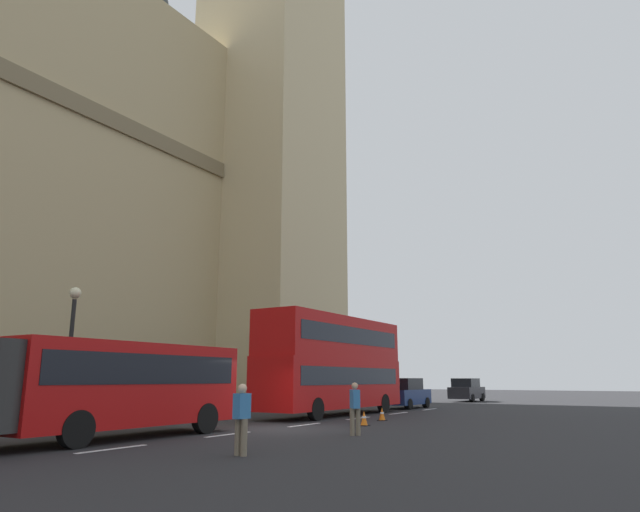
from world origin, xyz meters
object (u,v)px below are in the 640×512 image
at_px(traffic_cone_west, 364,418).
at_px(double_decker_bus, 333,361).
at_px(clock_tower, 273,15).
at_px(sedan_trailing, 467,390).
at_px(street_lamp, 70,345).
at_px(sedan_lead, 405,393).
at_px(pedestrian_by_kerb, 355,407).
at_px(traffic_cone_middle, 382,414).
at_px(pedestrian_near_cones, 242,416).

bearing_deg(traffic_cone_west, double_decker_bus, 41.32).
relative_size(clock_tower, double_decker_bus, 6.28).
xyz_separation_m(clock_tower, traffic_cone_west, (-17.43, -18.18, -35.68)).
xyz_separation_m(sedan_trailing, street_lamp, (-33.20, 4.75, 2.14)).
xyz_separation_m(sedan_lead, street_lamp, (-20.49, 4.76, 2.14)).
bearing_deg(double_decker_bus, street_lamp, 159.42).
height_order(street_lamp, pedestrian_by_kerb, street_lamp).
height_order(clock_tower, traffic_cone_west, clock_tower).
bearing_deg(pedestrian_by_kerb, traffic_cone_middle, 18.27).
relative_size(clock_tower, street_lamp, 12.97).
relative_size(traffic_cone_west, traffic_cone_middle, 1.00).
bearing_deg(pedestrian_by_kerb, street_lamp, 109.31).
distance_m(pedestrian_near_cones, pedestrian_by_kerb, 5.76).
bearing_deg(sedan_lead, sedan_trailing, 0.02).
relative_size(clock_tower, sedan_lead, 15.53).
xyz_separation_m(double_decker_bus, traffic_cone_west, (-4.77, -4.19, -2.43)).
bearing_deg(clock_tower, double_decker_bus, -132.14).
height_order(double_decker_bus, sedan_trailing, double_decker_bus).
bearing_deg(double_decker_bus, traffic_cone_west, -138.68).
relative_size(street_lamp, pedestrian_near_cones, 3.12).
distance_m(double_decker_bus, sedan_lead, 8.69).
bearing_deg(clock_tower, pedestrian_by_kerb, -136.86).
bearing_deg(pedestrian_near_cones, street_lamp, 78.03).
xyz_separation_m(sedan_trailing, pedestrian_by_kerb, (-29.61, -5.50, -0.00)).
distance_m(traffic_cone_middle, street_lamp, 13.25).
bearing_deg(sedan_lead, clock_tower, 73.72).
distance_m(sedan_trailing, pedestrian_near_cones, 35.79).
bearing_deg(traffic_cone_west, street_lamp, 129.71).
relative_size(sedan_trailing, pedestrian_near_cones, 2.60).
distance_m(traffic_cone_west, traffic_cone_middle, 2.95).
xyz_separation_m(traffic_cone_west, traffic_cone_middle, (2.89, 0.60, 0.00)).
height_order(sedan_lead, pedestrian_by_kerb, sedan_lead).
bearing_deg(pedestrian_near_cones, traffic_cone_middle, 9.80).
xyz_separation_m(traffic_cone_west, street_lamp, (-7.22, 8.70, 2.77)).
bearing_deg(double_decker_bus, sedan_lead, -1.69).
distance_m(clock_tower, sedan_trailing, 38.78).
distance_m(traffic_cone_west, street_lamp, 11.64).
bearing_deg(pedestrian_by_kerb, clock_tower, 43.14).
bearing_deg(sedan_lead, double_decker_bus, 178.31).
xyz_separation_m(sedan_trailing, traffic_cone_middle, (-23.09, -3.35, -0.63)).
relative_size(sedan_lead, pedestrian_near_cones, 2.60).
xyz_separation_m(double_decker_bus, sedan_trailing, (21.21, -0.25, -1.80)).
bearing_deg(street_lamp, double_decker_bus, -20.58).
height_order(traffic_cone_middle, pedestrian_near_cones, pedestrian_near_cones).
bearing_deg(street_lamp, clock_tower, 21.04).
relative_size(sedan_trailing, pedestrian_by_kerb, 2.60).
bearing_deg(pedestrian_near_cones, pedestrian_by_kerb, -0.30).
bearing_deg(traffic_cone_middle, traffic_cone_west, -168.30).
height_order(clock_tower, traffic_cone_middle, clock_tower).
bearing_deg(sedan_lead, traffic_cone_west, -163.45).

